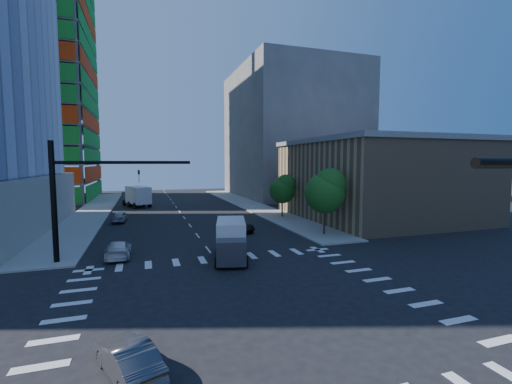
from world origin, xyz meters
name	(u,v)px	position (x,y,z in m)	size (l,w,h in m)	color
ground	(249,304)	(0.00, 0.00, 0.00)	(160.00, 160.00, 0.00)	black
road_markings	(249,304)	(0.00, 0.00, 0.01)	(20.00, 20.00, 0.01)	silver
sidewalk_ne	(250,205)	(12.50, 40.00, 0.07)	(5.00, 60.00, 0.15)	gray
sidewalk_nw	(94,211)	(-12.50, 40.00, 0.07)	(5.00, 60.00, 0.15)	gray
construction_building	(19,74)	(-27.41, 61.93, 24.61)	(25.16, 34.50, 70.60)	slate
commercial_building	(377,179)	(25.00, 22.00, 5.31)	(20.50, 22.50, 10.60)	#9B7C5A
bg_building_ne	(291,134)	(27.00, 55.00, 14.00)	(24.00, 30.00, 28.00)	#66605C
signal_mast_nw	(76,190)	(-10.00, 11.50, 5.49)	(10.20, 0.40, 9.00)	black
tree_south	(327,190)	(12.63, 13.90, 4.69)	(4.16, 4.16, 6.82)	#382316
tree_north	(283,189)	(12.93, 25.90, 3.99)	(3.54, 3.52, 5.78)	#382316
car_nb_far	(237,226)	(4.38, 18.70, 0.64)	(2.12, 4.59, 1.28)	black
car_sb_near	(118,249)	(-7.22, 11.86, 0.65)	(1.81, 4.46, 1.29)	silver
car_sb_mid	(119,217)	(-8.20, 29.10, 0.68)	(1.61, 4.00, 1.36)	gray
car_sb_cross	(128,358)	(-5.88, -4.54, 0.64)	(1.36, 3.89, 1.28)	#46464B
box_truck_near	(231,243)	(1.17, 8.45, 1.30)	(3.65, 6.02, 2.94)	black
box_truck_far	(136,198)	(-6.43, 44.77, 1.52)	(4.96, 7.13, 3.44)	black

